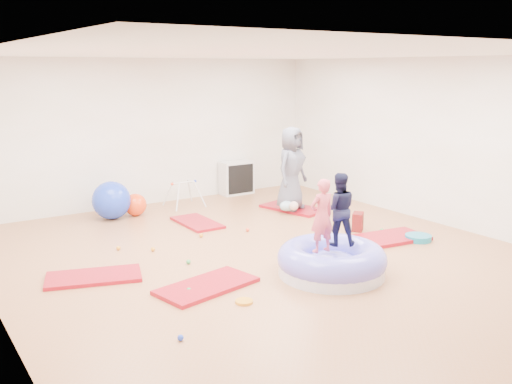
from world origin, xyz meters
TOP-DOWN VIEW (x-y plane):
  - room at (0.00, 0.00)m, footprint 7.01×8.01m
  - gym_mat_front_left at (-1.24, -0.50)m, footprint 1.33×0.85m
  - gym_mat_mid_left at (-2.29, 0.57)m, footprint 1.30×0.92m
  - gym_mat_center_back at (0.02, 2.16)m, footprint 0.54×1.07m
  - gym_mat_right at (2.00, -0.30)m, footprint 1.41×0.83m
  - gym_mat_rear_right at (2.00, 2.05)m, footprint 0.88×1.33m
  - inflatable_cushion at (0.32, -0.99)m, footprint 1.41×1.41m
  - child_pink at (0.11, -1.01)m, footprint 0.35×0.24m
  - child_navy at (0.48, -0.91)m, footprint 0.58×0.55m
  - adult_caregiver at (1.88, 1.97)m, footprint 0.87×0.72m
  - infant at (1.74, 1.83)m, footprint 0.36×0.36m
  - ball_pit_balls at (-0.51, 0.34)m, footprint 4.47×3.14m
  - exercise_ball_blue at (-1.09, 3.28)m, footprint 0.67×0.67m
  - exercise_ball_orange at (-0.65, 3.27)m, footprint 0.40×0.40m
  - infant_play_gym at (0.36, 3.34)m, footprint 0.65×0.62m
  - cube_shelf at (1.82, 3.79)m, footprint 0.70×0.34m
  - balance_disc at (2.42, -0.59)m, footprint 0.40×0.40m
  - backpack at (2.03, 0.34)m, footprint 0.30×0.29m
  - yellow_toy at (-1.11, -1.13)m, footprint 0.20×0.20m

SIDE VIEW (x-z plane):
  - yellow_toy at x=-1.11m, z-range 0.00..0.03m
  - gym_mat_center_back at x=0.02m, z-range 0.00..0.04m
  - gym_mat_mid_left at x=-2.29m, z-range 0.00..0.05m
  - gym_mat_rear_right at x=2.00m, z-range 0.00..0.05m
  - gym_mat_front_left at x=-1.24m, z-range 0.00..0.05m
  - gym_mat_right at x=2.00m, z-range 0.00..0.06m
  - ball_pit_balls at x=-0.51m, z-range 0.00..0.06m
  - balance_disc at x=2.42m, z-range 0.00..0.09m
  - backpack at x=2.03m, z-range 0.00..0.30m
  - infant at x=1.74m, z-range 0.05..0.26m
  - inflatable_cushion at x=0.32m, z-range -0.05..0.39m
  - exercise_ball_orange at x=-0.65m, z-range 0.00..0.40m
  - infant_play_gym at x=0.36m, z-range 0.08..0.58m
  - exercise_ball_blue at x=-1.09m, z-range 0.00..0.67m
  - cube_shelf at x=1.82m, z-range 0.00..0.70m
  - adult_caregiver at x=1.88m, z-range 0.05..1.58m
  - child_pink at x=0.11m, z-range 0.41..1.34m
  - child_navy at x=0.48m, z-range 0.41..1.36m
  - room at x=0.00m, z-range 0.00..2.80m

